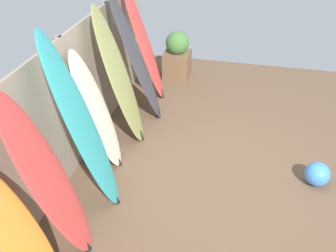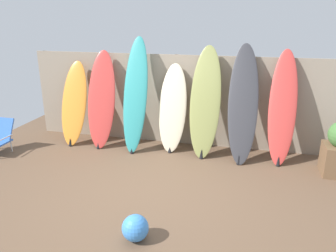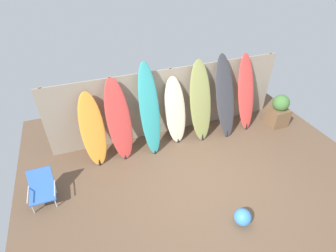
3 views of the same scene
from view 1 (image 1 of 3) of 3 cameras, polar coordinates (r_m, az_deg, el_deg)
The scene contains 11 objects.
ground at distance 5.01m, azimuth 8.21°, elevation -8.26°, with size 7.68×7.68×0.00m, color brown.
fence_back at distance 4.96m, azimuth -14.59°, elevation 3.24°, with size 6.08×0.11×1.80m.
surfboard_orange_0 at distance 3.49m, azimuth -22.12°, elevation -15.64°, with size 0.55×0.69×1.65m.
surfboard_red_1 at distance 3.75m, azimuth -17.75°, elevation -7.88°, with size 0.61×0.72×1.88m.
surfboard_teal_2 at distance 4.15m, azimuth -12.91°, elevation -0.17°, with size 0.47×0.73×2.16m.
surfboard_cream_3 at distance 4.86m, azimuth -10.74°, elevation 2.05°, with size 0.53×0.56×1.66m.
surfboard_olive_4 at distance 5.26m, azimuth -7.32°, elevation 7.06°, with size 0.57×0.65×2.01m.
surfboard_charcoal_5 at distance 5.81m, azimuth -4.78°, elevation 10.13°, with size 0.57×0.81×2.06m.
surfboard_red_6 at distance 6.44m, azimuth -3.59°, elevation 12.23°, with size 0.48×0.71×1.97m.
planter_box at distance 7.39m, azimuth 1.40°, elevation 10.68°, with size 0.49×0.49×0.92m.
beach_ball at distance 5.19m, azimuth 21.80°, elevation -6.81°, with size 0.32×0.32×0.32m, color #3F8CE5.
Camera 1 is at (-3.75, -0.14, 3.32)m, focal length 40.00 mm.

